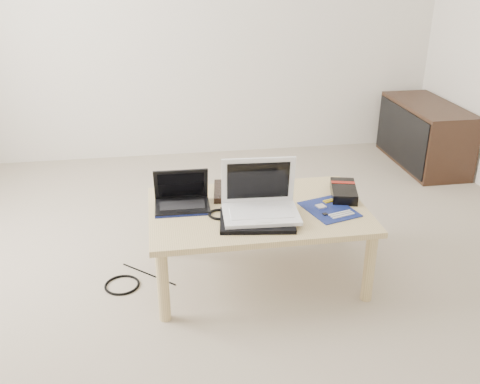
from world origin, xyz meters
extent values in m
plane|color=#AFA28E|center=(0.00, 0.00, 0.00)|extent=(4.00, 4.00, 0.00)
cube|color=#CFB47D|center=(0.14, 0.03, 0.39)|extent=(1.10, 0.70, 0.03)
cylinder|color=#CFB47D|center=(-0.36, -0.27, 0.18)|extent=(0.06, 0.06, 0.37)
cylinder|color=#CFB47D|center=(0.64, -0.27, 0.18)|extent=(0.06, 0.06, 0.37)
cylinder|color=#CFB47D|center=(-0.36, 0.33, 0.18)|extent=(0.06, 0.06, 0.37)
cylinder|color=#CFB47D|center=(0.64, 0.33, 0.18)|extent=(0.06, 0.06, 0.37)
cube|color=#3B2618|center=(1.78, 1.45, 0.25)|extent=(0.40, 0.90, 0.50)
cube|color=black|center=(1.58, 1.45, 0.25)|extent=(0.02, 0.86, 0.44)
cube|color=black|center=(0.09, 0.23, 0.42)|extent=(0.33, 0.29, 0.03)
cube|color=black|center=(-0.24, 0.10, 0.41)|extent=(0.28, 0.20, 0.02)
cube|color=black|center=(-0.24, 0.10, 0.42)|extent=(0.23, 0.11, 0.00)
cube|color=black|center=(-0.24, 0.03, 0.42)|extent=(0.06, 0.03, 0.00)
cube|color=black|center=(-0.24, 0.16, 0.51)|extent=(0.28, 0.07, 0.18)
cube|color=black|center=(-0.24, 0.16, 0.50)|extent=(0.24, 0.06, 0.14)
cube|color=#0D174E|center=(-0.24, 0.00, 0.40)|extent=(0.28, 0.02, 0.01)
cube|color=black|center=(0.19, 0.01, 0.41)|extent=(0.27, 0.24, 0.01)
cube|color=white|center=(0.19, 0.01, 0.41)|extent=(0.21, 0.19, 0.00)
cube|color=silver|center=(0.26, 0.04, 0.41)|extent=(0.06, 0.20, 0.02)
cube|color=#A2A3A8|center=(0.26, 0.04, 0.42)|extent=(0.05, 0.16, 0.00)
cube|color=black|center=(0.10, -0.11, 0.41)|extent=(0.39, 0.31, 0.02)
cube|color=white|center=(0.13, -0.09, 0.43)|extent=(0.38, 0.28, 0.02)
cube|color=white|center=(0.13, -0.09, 0.44)|extent=(0.31, 0.16, 0.00)
cube|color=white|center=(0.12, -0.18, 0.44)|extent=(0.08, 0.04, 0.00)
cube|color=white|center=(0.14, 0.02, 0.56)|extent=(0.37, 0.07, 0.25)
cube|color=black|center=(0.13, 0.02, 0.56)|extent=(0.31, 0.05, 0.20)
cube|color=#0C114F|center=(0.49, -0.04, 0.40)|extent=(0.28, 0.32, 0.01)
cube|color=silver|center=(0.46, -0.01, 0.41)|extent=(0.06, 0.06, 0.01)
cube|color=gold|center=(0.53, 0.06, 0.41)|extent=(0.09, 0.03, 0.01)
cube|color=gold|center=(0.53, 0.04, 0.41)|extent=(0.09, 0.03, 0.01)
cube|color=silver|center=(0.53, -0.10, 0.41)|extent=(0.12, 0.04, 0.01)
cube|color=silver|center=(0.53, -0.11, 0.41)|extent=(0.12, 0.04, 0.01)
cube|color=silver|center=(0.54, -0.13, 0.41)|extent=(0.12, 0.04, 0.01)
cube|color=black|center=(0.45, -0.10, 0.41)|extent=(0.03, 0.03, 0.01)
cube|color=black|center=(0.62, 0.11, 0.43)|extent=(0.19, 0.28, 0.05)
cube|color=maroon|center=(0.63, 0.16, 0.46)|extent=(0.13, 0.06, 0.00)
torus|color=black|center=(-0.06, -0.01, 0.41)|extent=(0.14, 0.14, 0.01)
torus|color=black|center=(-0.58, 0.04, 0.01)|extent=(0.24, 0.24, 0.01)
cylinder|color=black|center=(-0.44, 0.13, 0.00)|extent=(0.28, 0.26, 0.01)
camera|label=1|loc=(-0.34, -2.36, 1.60)|focal=40.00mm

